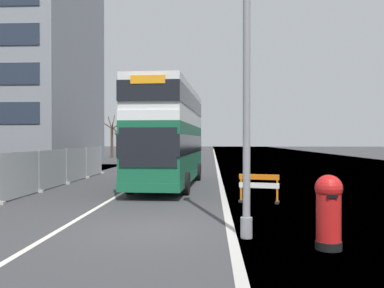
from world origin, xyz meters
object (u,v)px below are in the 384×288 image
object	(u,v)px
double_decker_bus	(170,134)
car_receding_mid	(162,153)
red_pillar_postbox	(329,208)
roadworks_barrier	(259,185)
lamppost_foreground	(247,49)
car_oncoming_near	(187,156)

from	to	relation	value
double_decker_bus	car_receding_mid	bearing A→B (deg)	98.12
red_pillar_postbox	roadworks_barrier	xyz separation A→B (m)	(-0.74, 6.46, -0.23)
lamppost_foreground	roadworks_barrier	bearing A→B (deg)	80.24
red_pillar_postbox	double_decker_bus	bearing A→B (deg)	111.66
lamppost_foreground	red_pillar_postbox	distance (m)	4.13
lamppost_foreground	car_receding_mid	distance (m)	35.31
car_oncoming_near	car_receding_mid	size ratio (longest dim) A/B	0.94
double_decker_bus	lamppost_foreground	size ratio (longest dim) A/B	1.14
car_oncoming_near	car_receding_mid	bearing A→B (deg)	111.08
roadworks_barrier	lamppost_foreground	bearing A→B (deg)	-99.76
double_decker_bus	lamppost_foreground	bearing A→B (deg)	-74.54
double_decker_bus	lamppost_foreground	xyz separation A→B (m)	(3.01, -10.90, 1.87)
red_pillar_postbox	car_oncoming_near	world-z (taller)	car_oncoming_near
roadworks_barrier	car_receding_mid	xyz separation A→B (m)	(-7.34, 29.01, 0.27)
lamppost_foreground	double_decker_bus	bearing A→B (deg)	105.46
red_pillar_postbox	car_receding_mid	size ratio (longest dim) A/B	0.39
red_pillar_postbox	car_receding_mid	world-z (taller)	car_receding_mid
double_decker_bus	car_oncoming_near	size ratio (longest dim) A/B	2.81
double_decker_bus	red_pillar_postbox	world-z (taller)	double_decker_bus
car_oncoming_near	double_decker_bus	bearing A→B (deg)	-89.90
double_decker_bus	roadworks_barrier	bearing A→B (deg)	-53.58
car_receding_mid	lamppost_foreground	bearing A→B (deg)	-79.52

